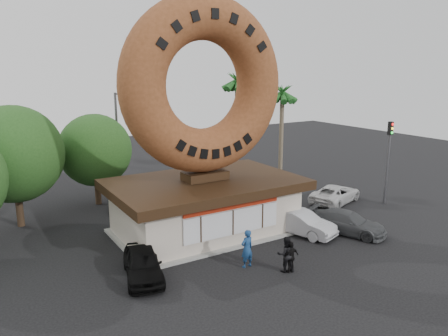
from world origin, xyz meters
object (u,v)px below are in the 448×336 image
giant_donut (204,85)px  car_silver (300,222)px  street_lamp (119,139)px  donut_shop (205,204)px  car_white (336,194)px  person_right (291,257)px  person_left (247,249)px  car_grey (347,222)px  person_center (286,254)px  traffic_signal (389,152)px  car_black (143,264)px

giant_donut → car_silver: giant_donut is taller
street_lamp → donut_shop: bearing=-79.5°
car_silver → car_white: (6.40, 3.40, -0.05)m
person_right → car_silver: (3.79, 3.61, -0.08)m
person_left → car_grey: bearing=179.4°
person_center → street_lamp: bearing=-60.3°
giant_donut → traffic_signal: bearing=-8.2°
person_center → car_white: size_ratio=0.38×
car_white → person_right: bearing=106.0°
traffic_signal → car_black: traffic_signal is taller
giant_donut → car_black: size_ratio=2.40×
person_right → car_black: bearing=-28.8°
traffic_signal → car_black: size_ratio=1.45×
donut_shop → car_white: size_ratio=2.33×
person_right → car_black: size_ratio=0.38×
person_center → person_right: person_center is taller
person_center → car_black: size_ratio=0.43×
person_left → car_silver: bearing=-164.4°
street_lamp → traffic_signal: street_lamp is taller
giant_donut → person_right: giant_donut is taller
car_grey → car_white: (3.90, 4.78, -0.00)m
car_silver → giant_donut: bearing=126.7°
person_right → person_left: bearing=-48.5°
giant_donut → person_right: 10.64m
car_grey → car_silver: bearing=126.8°
person_right → car_silver: person_right is taller
car_black → car_silver: size_ratio=0.97×
car_black → car_silver: car_silver is taller
traffic_signal → car_white: traffic_signal is taller
street_lamp → car_silver: (6.56, -13.30, -3.77)m
car_black → car_grey: (12.68, -1.01, -0.04)m
donut_shop → traffic_signal: traffic_signal is taller
giant_donut → person_right: (0.92, -6.91, -8.03)m
car_black → car_white: 17.01m
giant_donut → person_left: giant_donut is taller
person_center → car_silver: 5.23m
person_left → car_white: 12.89m
donut_shop → car_grey: 8.66m
person_center → car_grey: 6.77m
giant_donut → car_grey: size_ratio=2.17×
person_right → car_silver: 5.23m
car_grey → donut_shop: bearing=122.8°
car_black → car_white: bearing=27.7°
car_silver → car_grey: (2.50, -1.38, -0.04)m
car_black → car_grey: size_ratio=0.91×
car_grey → car_white: car_grey is taller
traffic_signal → car_grey: 7.97m
person_left → car_silver: 5.67m
person_left → car_grey: 7.83m
giant_donut → car_white: (11.11, 0.09, -8.16)m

